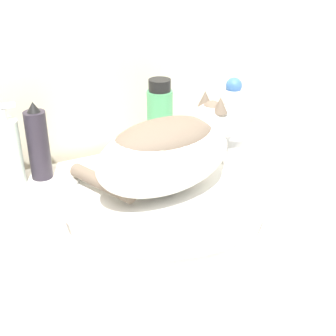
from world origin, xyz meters
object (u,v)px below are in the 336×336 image
object	(u,v)px
faucet	(233,133)
deodorant_stick	(232,108)
soap_pump_bottle	(8,152)
hairspray_can_black	(38,144)
cat	(168,150)
mouthwash_bottle	(160,118)

from	to	relation	value
faucet	deodorant_stick	xyz separation A→B (m)	(0.10, 0.16, -0.01)
deodorant_stick	soap_pump_bottle	distance (m)	0.57
hairspray_can_black	deodorant_stick	size ratio (longest dim) A/B	1.10
cat	deodorant_stick	bearing A→B (deg)	30.02
hairspray_can_black	soap_pump_bottle	bearing A→B (deg)	180.00
faucet	mouthwash_bottle	size ratio (longest dim) A/B	0.79
faucet	soap_pump_bottle	distance (m)	0.49
mouthwash_bottle	deodorant_stick	world-z (taller)	mouthwash_bottle
mouthwash_bottle	cat	bearing A→B (deg)	-113.27
mouthwash_bottle	hairspray_can_black	size ratio (longest dim) A/B	1.05
mouthwash_bottle	soap_pump_bottle	bearing A→B (deg)	-180.00
cat	faucet	bearing A→B (deg)	15.91
mouthwash_bottle	soap_pump_bottle	distance (m)	0.36
mouthwash_bottle	soap_pump_bottle	xyz separation A→B (m)	(-0.36, -0.00, -0.01)
mouthwash_bottle	hairspray_can_black	distance (m)	0.29
faucet	hairspray_can_black	world-z (taller)	hairspray_can_black
soap_pump_bottle	deodorant_stick	bearing A→B (deg)	0.00
cat	deodorant_stick	size ratio (longest dim) A/B	1.86
mouthwash_bottle	deodorant_stick	xyz separation A→B (m)	(0.21, -0.00, -0.01)
deodorant_stick	soap_pump_bottle	world-z (taller)	soap_pump_bottle
mouthwash_bottle	deodorant_stick	bearing A→B (deg)	-0.00
mouthwash_bottle	soap_pump_bottle	size ratio (longest dim) A/B	1.01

